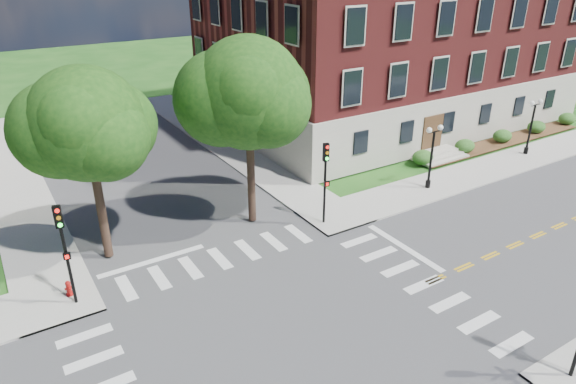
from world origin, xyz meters
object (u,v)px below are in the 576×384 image
traffic_signal_nw (64,243)px  twin_lamp_east (532,124)px  traffic_signal_ne (325,173)px  twin_lamp_west (432,153)px  fire_hydrant (69,289)px

traffic_signal_nw → twin_lamp_east: bearing=1.7°
traffic_signal_nw → twin_lamp_east: 33.45m
traffic_signal_ne → twin_lamp_east: (19.73, 0.77, -0.66)m
twin_lamp_west → twin_lamp_east: same height
traffic_signal_ne → twin_lamp_west: size_ratio=1.13×
traffic_signal_ne → traffic_signal_nw: same height
traffic_signal_ne → twin_lamp_west: bearing=1.9°
traffic_signal_ne → fire_hydrant: traffic_signal_ne is taller
twin_lamp_east → traffic_signal_nw: bearing=-178.3°
traffic_signal_nw → twin_lamp_west: 22.37m
twin_lamp_west → fire_hydrant: size_ratio=5.64×
traffic_signal_ne → fire_hydrant: (-13.83, 0.48, -2.72)m
traffic_signal_nw → fire_hydrant: 2.82m
twin_lamp_west → fire_hydrant: 22.58m
traffic_signal_ne → traffic_signal_nw: bearing=-179.0°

